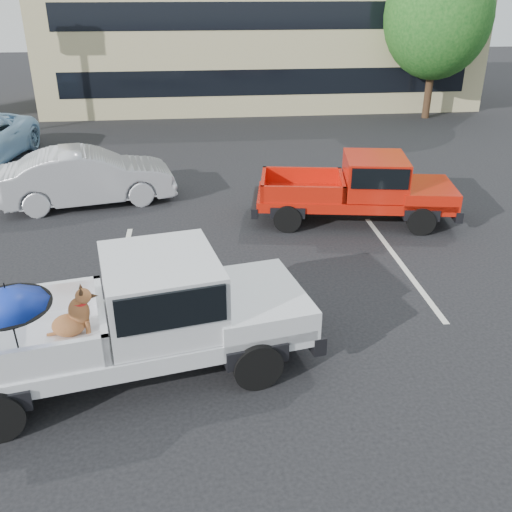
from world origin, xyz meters
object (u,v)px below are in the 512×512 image
at_px(tree_right, 438,16).
at_px(tree_back, 326,4).
at_px(silver_pickup, 147,311).
at_px(silver_sedan, 88,177).
at_px(red_pickup, 368,186).

height_order(tree_right, tree_back, tree_back).
height_order(silver_pickup, silver_sedan, silver_pickup).
bearing_deg(silver_pickup, tree_right, 45.73).
relative_size(silver_pickup, red_pickup, 1.13).
bearing_deg(tree_back, tree_right, -69.44).
distance_m(silver_pickup, silver_sedan, 7.99).
distance_m(tree_back, silver_pickup, 26.71).
height_order(tree_back, silver_pickup, tree_back).
bearing_deg(silver_sedan, tree_back, -41.89).
xyz_separation_m(tree_right, silver_pickup, (-11.14, -17.21, -3.16)).
bearing_deg(tree_right, red_pickup, -117.77).
height_order(tree_right, red_pickup, tree_right).
bearing_deg(tree_back, red_pickup, -98.96).
height_order(tree_right, silver_sedan, tree_right).
xyz_separation_m(silver_pickup, red_pickup, (5.06, 5.66, -0.14)).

